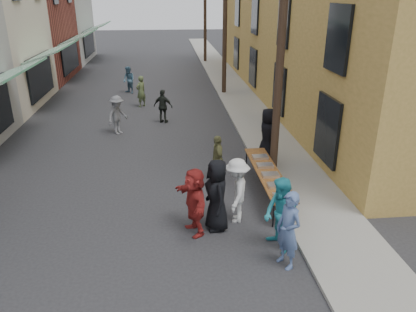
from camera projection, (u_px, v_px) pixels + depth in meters
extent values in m
plane|color=#28282B|center=(140.00, 231.00, 10.60)|extent=(120.00, 120.00, 0.00)
cube|color=gray|center=(235.00, 93.00, 24.87)|extent=(2.20, 60.00, 0.10)
cube|color=maroon|center=(4.00, 20.00, 27.49)|extent=(8.00, 8.00, 8.00)
cube|color=gray|center=(37.00, 8.00, 34.67)|extent=(8.00, 8.00, 9.00)
cube|color=olive|center=(348.00, 7.00, 22.66)|extent=(10.00, 28.00, 10.00)
cylinder|color=#2D2116|center=(281.00, 39.00, 12.07)|extent=(0.26, 0.26, 9.00)
cylinder|color=#2D2116|center=(225.00, 16.00, 23.13)|extent=(0.26, 0.26, 9.00)
cylinder|color=#2D2116|center=(205.00, 8.00, 34.18)|extent=(0.26, 0.26, 9.00)
cube|color=#5E3116|center=(268.00, 172.00, 12.29)|extent=(0.70, 4.00, 0.04)
cylinder|color=black|center=(273.00, 215.00, 10.67)|extent=(0.04, 0.04, 0.71)
cylinder|color=black|center=(295.00, 214.00, 10.73)|extent=(0.04, 0.04, 0.71)
cylinder|color=black|center=(246.00, 160.00, 14.13)|extent=(0.04, 0.04, 0.71)
cylinder|color=black|center=(263.00, 160.00, 14.19)|extent=(0.04, 0.04, 0.71)
cube|color=maroon|center=(283.00, 196.00, 10.75)|extent=(0.50, 0.33, 0.08)
cube|color=#B2B2B7|center=(277.00, 185.00, 11.34)|extent=(0.50, 0.33, 0.08)
cube|color=tan|center=(271.00, 175.00, 11.99)|extent=(0.50, 0.33, 0.08)
cube|color=#B2B2B7|center=(265.00, 165.00, 12.63)|extent=(0.50, 0.33, 0.08)
cube|color=tan|center=(260.00, 157.00, 13.28)|extent=(0.50, 0.33, 0.08)
cylinder|color=#A57F26|center=(278.00, 202.00, 10.45)|extent=(0.07, 0.07, 0.08)
cylinder|color=#A57F26|center=(277.00, 200.00, 10.54)|extent=(0.07, 0.07, 0.08)
cylinder|color=#A57F26|center=(276.00, 198.00, 10.63)|extent=(0.07, 0.07, 0.08)
cylinder|color=tan|center=(293.00, 199.00, 10.53)|extent=(0.08, 0.08, 0.12)
imported|color=black|center=(217.00, 195.00, 10.41)|extent=(0.78, 1.05, 1.94)
imported|color=#4F6798|center=(288.00, 230.00, 8.96)|extent=(0.68, 0.80, 1.85)
imported|color=teal|center=(281.00, 215.00, 9.54)|extent=(0.97, 1.09, 1.87)
imported|color=silver|center=(237.00, 191.00, 10.79)|extent=(0.94, 1.30, 1.80)
imported|color=olive|center=(217.00, 159.00, 13.16)|extent=(0.47, 0.95, 1.58)
imported|color=maroon|center=(195.00, 201.00, 10.25)|extent=(0.99, 1.75, 1.79)
imported|color=black|center=(268.00, 135.00, 14.44)|extent=(0.83, 1.07, 1.95)
imported|color=slate|center=(117.00, 115.00, 17.56)|extent=(1.16, 1.26, 1.70)
imported|color=black|center=(163.00, 106.00, 19.07)|extent=(1.01, 0.72, 1.59)
imported|color=#516138|center=(141.00, 91.00, 21.74)|extent=(0.71, 0.72, 1.67)
imported|color=#456C85|center=(129.00, 80.00, 24.66)|extent=(0.98, 0.99, 1.61)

